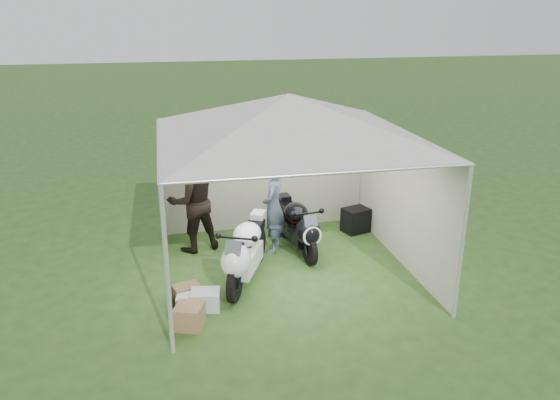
# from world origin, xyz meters

# --- Properties ---
(ground) EXTENTS (80.00, 80.00, 0.00)m
(ground) POSITION_xyz_m (0.00, 0.00, 0.00)
(ground) COLOR #29451B
(ground) RESTS_ON ground
(canopy_tent) EXTENTS (5.66, 5.66, 3.00)m
(canopy_tent) POSITION_xyz_m (-0.00, 0.03, 2.58)
(canopy_tent) COLOR silver
(canopy_tent) RESTS_ON ground
(motorcycle_white) EXTENTS (1.06, 1.90, 1.00)m
(motorcycle_white) POSITION_xyz_m (-0.79, -0.31, 0.56)
(motorcycle_white) COLOR black
(motorcycle_white) RESTS_ON ground
(motorcycle_black) EXTENTS (0.54, 1.88, 0.92)m
(motorcycle_black) POSITION_xyz_m (0.35, 0.67, 0.52)
(motorcycle_black) COLOR black
(motorcycle_black) RESTS_ON ground
(paddock_stand) EXTENTS (0.37, 0.25, 0.26)m
(paddock_stand) POSITION_xyz_m (0.26, 1.52, 0.13)
(paddock_stand) COLOR #1F2DCE
(paddock_stand) RESTS_ON ground
(person_dark_jacket) EXTENTS (1.08, 0.95, 1.89)m
(person_dark_jacket) POSITION_xyz_m (-1.51, 1.20, 0.94)
(person_dark_jacket) COLOR black
(person_dark_jacket) RESTS_ON ground
(person_blue_jacket) EXTENTS (0.62, 0.73, 1.69)m
(person_blue_jacket) POSITION_xyz_m (-0.08, 0.84, 0.85)
(person_blue_jacket) COLOR slate
(person_blue_jacket) RESTS_ON ground
(equipment_box) EXTENTS (0.58, 0.52, 0.49)m
(equipment_box) POSITION_xyz_m (1.70, 1.37, 0.24)
(equipment_box) COLOR black
(equipment_box) RESTS_ON ground
(crate_0) EXTENTS (0.48, 0.40, 0.29)m
(crate_0) POSITION_xyz_m (-1.49, -0.99, 0.14)
(crate_0) COLOR #B2B7BB
(crate_0) RESTS_ON ground
(crate_1) EXTENTS (0.48, 0.48, 0.33)m
(crate_1) POSITION_xyz_m (-1.75, -1.44, 0.17)
(crate_1) COLOR olive
(crate_1) RESTS_ON ground
(crate_2) EXTENTS (0.36, 0.32, 0.23)m
(crate_2) POSITION_xyz_m (-1.75, -0.97, 0.12)
(crate_2) COLOR silver
(crate_2) RESTS_ON ground
(crate_3) EXTENTS (0.45, 0.37, 0.26)m
(crate_3) POSITION_xyz_m (-1.75, -0.70, 0.13)
(crate_3) COLOR brown
(crate_3) RESTS_ON ground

